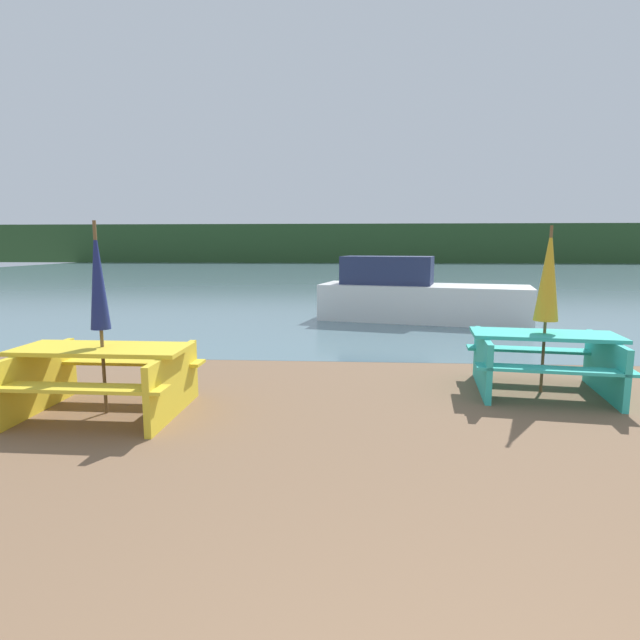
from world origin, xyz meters
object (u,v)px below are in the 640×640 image
at_px(picnic_table_teal, 543,357).
at_px(picnic_table_yellow, 104,373).
at_px(umbrella_gold, 548,275).
at_px(boat, 416,296).
at_px(umbrella_navy, 98,278).

bearing_deg(picnic_table_teal, picnic_table_yellow, -167.57).
xyz_separation_m(picnic_table_teal, umbrella_gold, (-0.00, -0.00, 1.00)).
relative_size(picnic_table_teal, umbrella_gold, 0.92).
relative_size(picnic_table_teal, boat, 0.37).
distance_m(picnic_table_yellow, boat, 8.20).
bearing_deg(boat, picnic_table_teal, -68.75).
height_order(picnic_table_yellow, boat, boat).
height_order(picnic_table_teal, umbrella_navy, umbrella_navy).
xyz_separation_m(picnic_table_yellow, umbrella_navy, (0.00, 0.00, 1.02)).
height_order(picnic_table_teal, boat, boat).
height_order(picnic_table_yellow, umbrella_gold, umbrella_gold).
bearing_deg(picnic_table_teal, umbrella_gold, -126.87).
distance_m(picnic_table_yellow, umbrella_gold, 5.21).
bearing_deg(umbrella_navy, picnic_table_teal, 12.43).
bearing_deg(picnic_table_yellow, picnic_table_teal, 12.43).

